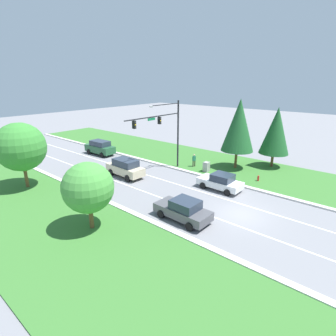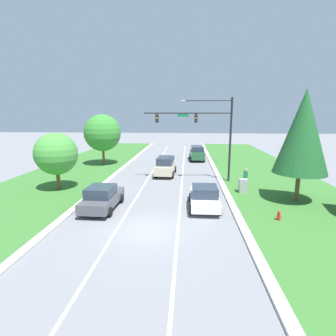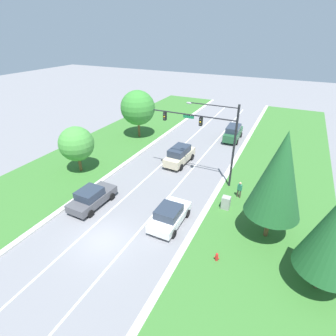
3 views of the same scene
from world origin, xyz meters
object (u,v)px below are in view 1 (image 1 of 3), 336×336
(champagne_suv, at_px, (125,168))
(oak_far_left_tree, at_px, (88,188))
(white_sedan, at_px, (221,182))
(graphite_sedan, at_px, (183,210))
(pedestrian, at_px, (194,160))
(conifer_near_right_tree, at_px, (239,125))
(oak_near_left_tree, at_px, (21,147))
(traffic_signal_mast, at_px, (165,126))
(forest_suv, at_px, (100,147))
(conifer_far_right_tree, at_px, (276,131))
(utility_cabinet, at_px, (206,167))
(fire_hydrant, at_px, (258,179))

(champagne_suv, relative_size, oak_far_left_tree, 0.96)
(white_sedan, bearing_deg, graphite_sedan, -173.87)
(pedestrian, bearing_deg, conifer_near_right_tree, 147.09)
(oak_near_left_tree, bearing_deg, traffic_signal_mast, -30.89)
(traffic_signal_mast, height_order, conifer_near_right_tree, conifer_near_right_tree)
(white_sedan, xyz_separation_m, conifer_near_right_tree, (7.17, 1.90, 4.54))
(traffic_signal_mast, bearing_deg, oak_near_left_tree, 149.11)
(traffic_signal_mast, relative_size, oak_near_left_tree, 1.28)
(forest_suv, bearing_deg, conifer_near_right_tree, -71.20)
(traffic_signal_mast, bearing_deg, forest_suv, 91.44)
(graphite_sedan, height_order, conifer_near_right_tree, conifer_near_right_tree)
(graphite_sedan, relative_size, oak_far_left_tree, 0.91)
(traffic_signal_mast, distance_m, oak_near_left_tree, 14.93)
(champagne_suv, xyz_separation_m, conifer_far_right_tree, (14.23, -11.54, 3.56))
(conifer_near_right_tree, relative_size, oak_far_left_tree, 1.66)
(graphite_sedan, bearing_deg, utility_cabinet, 24.69)
(white_sedan, relative_size, conifer_far_right_tree, 0.59)
(conifer_near_right_tree, relative_size, conifer_far_right_tree, 1.14)
(conifer_far_right_tree, bearing_deg, graphite_sedan, 178.02)
(forest_suv, distance_m, oak_far_left_tree, 20.98)
(forest_suv, relative_size, oak_far_left_tree, 0.97)
(white_sedan, distance_m, conifer_far_right_tree, 11.35)
(graphite_sedan, bearing_deg, conifer_far_right_tree, -0.63)
(graphite_sedan, height_order, conifer_far_right_tree, conifer_far_right_tree)
(conifer_far_right_tree, bearing_deg, fire_hydrant, -173.38)
(forest_suv, distance_m, fire_hydrant, 22.64)
(white_sedan, relative_size, pedestrian, 2.61)
(traffic_signal_mast, xyz_separation_m, utility_cabinet, (3.05, -3.83, -4.87))
(fire_hydrant, bearing_deg, champagne_suv, 123.70)
(traffic_signal_mast, distance_m, pedestrian, 6.08)
(champagne_suv, relative_size, conifer_far_right_tree, 0.66)
(utility_cabinet, height_order, oak_near_left_tree, oak_near_left_tree)
(champagne_suv, bearing_deg, graphite_sedan, -105.84)
(white_sedan, bearing_deg, conifer_near_right_tree, 14.88)
(utility_cabinet, bearing_deg, conifer_near_right_tree, -28.44)
(champagne_suv, distance_m, oak_near_left_tree, 10.59)
(fire_hydrant, bearing_deg, conifer_far_right_tree, 6.62)
(forest_suv, xyz_separation_m, conifer_far_right_tree, (10.43, -21.50, 3.54))
(fire_hydrant, height_order, oak_near_left_tree, oak_near_left_tree)
(fire_hydrant, bearing_deg, conifer_near_right_tree, 56.60)
(forest_suv, xyz_separation_m, oak_far_left_tree, (-12.80, -16.48, 2.19))
(champagne_suv, relative_size, graphite_sedan, 1.06)
(traffic_signal_mast, distance_m, conifer_far_right_tree, 13.63)
(white_sedan, relative_size, conifer_near_right_tree, 0.52)
(fire_hydrant, height_order, oak_far_left_tree, oak_far_left_tree)
(white_sedan, relative_size, forest_suv, 0.89)
(traffic_signal_mast, distance_m, conifer_near_right_tree, 8.86)
(traffic_signal_mast, xyz_separation_m, white_sedan, (-0.48, -7.70, -4.67))
(graphite_sedan, relative_size, utility_cabinet, 3.71)
(pedestrian, xyz_separation_m, fire_hydrant, (0.36, -8.20, -0.59))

